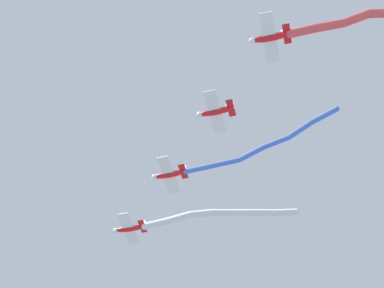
{
  "coord_description": "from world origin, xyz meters",
  "views": [
    {
      "loc": [
        45.78,
        -18.54,
        6.98
      ],
      "look_at": [
        10.7,
        4.91,
        61.09
      ],
      "focal_mm": 55.77,
      "sensor_mm": 36.0,
      "label": 1
    }
  ],
  "objects_px": {
    "airplane_slot": "(270,37)",
    "airplane_left_wing": "(169,174)",
    "airplane_lead": "(129,228)",
    "airplane_right_wing": "(215,111)"
  },
  "relations": [
    {
      "from": "airplane_slot",
      "to": "airplane_left_wing",
      "type": "bearing_deg",
      "value": -47.01
    },
    {
      "from": "airplane_lead",
      "to": "airplane_slot",
      "type": "distance_m",
      "value": 31.41
    },
    {
      "from": "airplane_right_wing",
      "to": "airplane_slot",
      "type": "relative_size",
      "value": 1.02
    },
    {
      "from": "airplane_lead",
      "to": "airplane_right_wing",
      "type": "relative_size",
      "value": 0.98
    },
    {
      "from": "airplane_lead",
      "to": "airplane_right_wing",
      "type": "distance_m",
      "value": 20.94
    },
    {
      "from": "airplane_right_wing",
      "to": "airplane_lead",
      "type": "bearing_deg",
      "value": -45.15
    },
    {
      "from": "airplane_left_wing",
      "to": "airplane_right_wing",
      "type": "bearing_deg",
      "value": 134.48
    },
    {
      "from": "airplane_left_wing",
      "to": "airplane_slot",
      "type": "relative_size",
      "value": 1.02
    },
    {
      "from": "airplane_lead",
      "to": "airplane_slot",
      "type": "relative_size",
      "value": 1.0
    },
    {
      "from": "airplane_lead",
      "to": "airplane_left_wing",
      "type": "relative_size",
      "value": 0.98
    }
  ]
}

